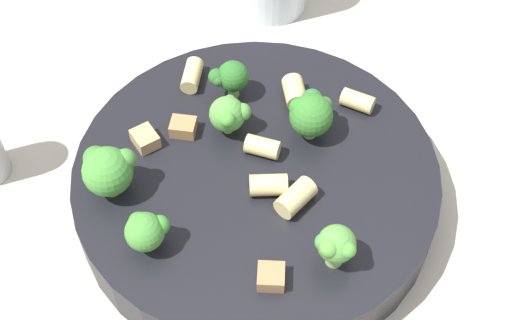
{
  "coord_description": "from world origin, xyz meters",
  "views": [
    {
      "loc": [
        0.29,
        -0.12,
        0.46
      ],
      "look_at": [
        0.0,
        0.0,
        0.05
      ],
      "focal_mm": 50.0,
      "sensor_mm": 36.0,
      "label": 1
    }
  ],
  "objects": [
    {
      "name": "rigatoni_1",
      "position": [
        -0.1,
        -0.01,
        0.05
      ],
      "size": [
        0.03,
        0.03,
        0.01
      ],
      "primitive_type": "cylinder",
      "rotation": [
        1.57,
        0.0,
        1.03
      ],
      "color": "#E0C67F",
      "rests_on": "pasta_bowl"
    },
    {
      "name": "chicken_chunk_0",
      "position": [
        -0.05,
        -0.04,
        0.05
      ],
      "size": [
        0.02,
        0.02,
        0.01
      ],
      "primitive_type": "cube",
      "rotation": [
        0.0,
        0.0,
        1.02
      ],
      "color": "#A87A4C",
      "rests_on": "pasta_bowl"
    },
    {
      "name": "broccoli_floret_0",
      "position": [
        0.03,
        -0.09,
        0.06
      ],
      "size": [
        0.03,
        0.03,
        0.03
      ],
      "color": "#84AD60",
      "rests_on": "pasta_bowl"
    },
    {
      "name": "rigatoni_3",
      "position": [
        0.04,
        0.01,
        0.05
      ],
      "size": [
        0.03,
        0.03,
        0.02
      ],
      "primitive_type": "cylinder",
      "rotation": [
        1.57,
        0.0,
        0.44
      ],
      "color": "#E0C67F",
      "rests_on": "pasta_bowl"
    },
    {
      "name": "broccoli_floret_3",
      "position": [
        -0.02,
        -0.1,
        0.06
      ],
      "size": [
        0.04,
        0.04,
        0.04
      ],
      "color": "#9EC175",
      "rests_on": "pasta_bowl"
    },
    {
      "name": "chicken_chunk_2",
      "position": [
        0.09,
        -0.03,
        0.05
      ],
      "size": [
        0.02,
        0.02,
        0.01
      ],
      "primitive_type": "cube",
      "rotation": [
        0.0,
        0.0,
        2.69
      ],
      "color": "#A87A4C",
      "rests_on": "pasta_bowl"
    },
    {
      "name": "pasta_bowl",
      "position": [
        0.0,
        0.0,
        0.02
      ],
      "size": [
        0.27,
        0.27,
        0.04
      ],
      "color": "black",
      "rests_on": "ground_plane"
    },
    {
      "name": "ground_plane",
      "position": [
        0.0,
        0.0,
        0.0
      ],
      "size": [
        2.0,
        2.0,
        0.0
      ],
      "primitive_type": "plane",
      "color": "#BCB29E"
    },
    {
      "name": "rigatoni_2",
      "position": [
        0.02,
        -0.0,
        0.05
      ],
      "size": [
        0.02,
        0.03,
        0.02
      ],
      "primitive_type": "cylinder",
      "rotation": [
        1.57,
        0.0,
        2.77
      ],
      "color": "#E0C67F",
      "rests_on": "pasta_bowl"
    },
    {
      "name": "chicken_chunk_1",
      "position": [
        -0.05,
        -0.07,
        0.05
      ],
      "size": [
        0.02,
        0.02,
        0.01
      ],
      "primitive_type": "cube",
      "rotation": [
        0.0,
        0.0,
        0.18
      ],
      "color": "tan",
      "rests_on": "pasta_bowl"
    },
    {
      "name": "broccoli_floret_5",
      "position": [
        -0.04,
        -0.0,
        0.06
      ],
      "size": [
        0.03,
        0.03,
        0.03
      ],
      "color": "#93B766",
      "rests_on": "pasta_bowl"
    },
    {
      "name": "broccoli_floret_2",
      "position": [
        -0.02,
        0.05,
        0.06
      ],
      "size": [
        0.04,
        0.04,
        0.04
      ],
      "color": "#84AD60",
      "rests_on": "pasta_bowl"
    },
    {
      "name": "rigatoni_0",
      "position": [
        -0.02,
        0.1,
        0.05
      ],
      "size": [
        0.03,
        0.03,
        0.01
      ],
      "primitive_type": "cylinder",
      "rotation": [
        1.57,
        0.0,
        2.28
      ],
      "color": "#E0C67F",
      "rests_on": "pasta_bowl"
    },
    {
      "name": "broccoli_floret_4",
      "position": [
        0.09,
        0.02,
        0.06
      ],
      "size": [
        0.03,
        0.03,
        0.04
      ],
      "color": "#9EC175",
      "rests_on": "pasta_bowl"
    },
    {
      "name": "rigatoni_5",
      "position": [
        -0.05,
        0.06,
        0.05
      ],
      "size": [
        0.03,
        0.02,
        0.02
      ],
      "primitive_type": "cylinder",
      "rotation": [
        1.57,
        0.0,
        1.31
      ],
      "color": "#E0C67F",
      "rests_on": "pasta_bowl"
    },
    {
      "name": "broccoli_floret_1",
      "position": [
        -0.08,
        0.01,
        0.06
      ],
      "size": [
        0.02,
        0.03,
        0.03
      ],
      "color": "#93B766",
      "rests_on": "pasta_bowl"
    },
    {
      "name": "rigatoni_4",
      "position": [
        -0.01,
        0.01,
        0.05
      ],
      "size": [
        0.03,
        0.03,
        0.01
      ],
      "primitive_type": "cylinder",
      "rotation": [
        1.57,
        0.0,
        2.42
      ],
      "color": "#E0C67F",
      "rests_on": "pasta_bowl"
    }
  ]
}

